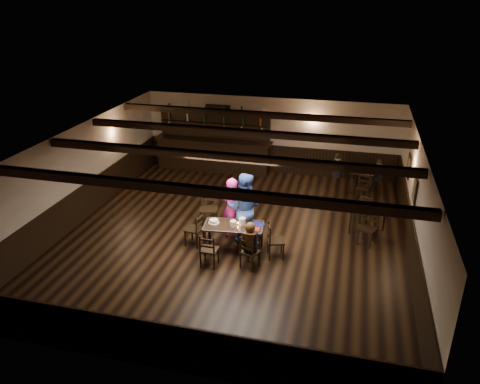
% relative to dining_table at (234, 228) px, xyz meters
% --- Properties ---
extents(ground, '(10.00, 10.00, 0.00)m').
position_rel_dining_table_xyz_m(ground, '(-0.20, 0.81, -0.66)').
color(ground, black).
rests_on(ground, ground).
extents(room_shell, '(9.02, 10.02, 2.71)m').
position_rel_dining_table_xyz_m(room_shell, '(-0.19, 0.85, 1.08)').
color(room_shell, beige).
rests_on(room_shell, ground).
extents(dining_table, '(1.55, 0.89, 0.75)m').
position_rel_dining_table_xyz_m(dining_table, '(0.00, 0.00, 0.00)').
color(dining_table, black).
rests_on(dining_table, ground).
extents(chair_near_left, '(0.41, 0.39, 0.85)m').
position_rel_dining_table_xyz_m(chair_near_left, '(-0.40, -0.82, -0.16)').
color(chair_near_left, black).
rests_on(chair_near_left, ground).
extents(chair_near_right, '(0.50, 0.49, 0.84)m').
position_rel_dining_table_xyz_m(chair_near_right, '(0.54, -0.68, -0.17)').
color(chair_near_right, black).
rests_on(chair_near_right, ground).
extents(chair_end_left, '(0.46, 0.48, 0.90)m').
position_rel_dining_table_xyz_m(chair_end_left, '(-1.00, 0.09, -0.14)').
color(chair_end_left, black).
rests_on(chair_end_left, ground).
extents(chair_end_right, '(0.50, 0.52, 0.90)m').
position_rel_dining_table_xyz_m(chair_end_right, '(1.00, -0.01, -0.14)').
color(chair_end_right, black).
rests_on(chair_end_right, ground).
extents(chair_far_pushed, '(0.56, 0.54, 1.02)m').
position_rel_dining_table_xyz_m(chair_far_pushed, '(-1.05, 1.28, -0.07)').
color(chair_far_pushed, black).
rests_on(chair_far_pushed, ground).
extents(woman_pink, '(0.64, 0.43, 1.71)m').
position_rel_dining_table_xyz_m(woman_pink, '(-0.23, 0.70, 0.19)').
color(woman_pink, '#FD259A').
rests_on(woman_pink, ground).
extents(man_blue, '(0.95, 0.74, 1.92)m').
position_rel_dining_table_xyz_m(man_blue, '(0.12, 0.59, 0.30)').
color(man_blue, navy).
rests_on(man_blue, ground).
extents(seated_person, '(0.32, 0.48, 0.78)m').
position_rel_dining_table_xyz_m(seated_person, '(0.57, -0.63, 0.15)').
color(seated_person, black).
rests_on(seated_person, ground).
extents(cake, '(0.28, 0.28, 0.09)m').
position_rel_dining_table_xyz_m(cake, '(-0.51, 0.00, 0.13)').
color(cake, white).
rests_on(cake, dining_table).
extents(plate_stack_a, '(0.16, 0.16, 0.15)m').
position_rel_dining_table_xyz_m(plate_stack_a, '(0.01, -0.06, 0.16)').
color(plate_stack_a, white).
rests_on(plate_stack_a, dining_table).
extents(plate_stack_b, '(0.16, 0.16, 0.19)m').
position_rel_dining_table_xyz_m(plate_stack_b, '(0.20, 0.07, 0.18)').
color(plate_stack_b, white).
rests_on(plate_stack_b, dining_table).
extents(tea_light, '(0.04, 0.04, 0.06)m').
position_rel_dining_table_xyz_m(tea_light, '(0.09, 0.08, 0.11)').
color(tea_light, '#A5A8AD').
rests_on(tea_light, dining_table).
extents(salt_shaker, '(0.03, 0.03, 0.08)m').
position_rel_dining_table_xyz_m(salt_shaker, '(0.35, -0.08, 0.13)').
color(salt_shaker, silver).
rests_on(salt_shaker, dining_table).
extents(pepper_shaker, '(0.04, 0.04, 0.09)m').
position_rel_dining_table_xyz_m(pepper_shaker, '(0.37, -0.05, 0.14)').
color(pepper_shaker, '#A5A8AD').
rests_on(pepper_shaker, dining_table).
extents(drink_glass, '(0.07, 0.07, 0.11)m').
position_rel_dining_table_xyz_m(drink_glass, '(0.23, 0.13, 0.14)').
color(drink_glass, silver).
rests_on(drink_glass, dining_table).
extents(menu_red, '(0.27, 0.19, 0.00)m').
position_rel_dining_table_xyz_m(menu_red, '(0.53, -0.05, 0.09)').
color(menu_red, '#A11211').
rests_on(menu_red, dining_table).
extents(menu_blue, '(0.38, 0.33, 0.00)m').
position_rel_dining_table_xyz_m(menu_blue, '(0.58, 0.21, 0.09)').
color(menu_blue, '#111157').
rests_on(menu_blue, dining_table).
extents(bar_counter, '(4.27, 0.70, 2.20)m').
position_rel_dining_table_xyz_m(bar_counter, '(-2.22, 5.53, 0.06)').
color(bar_counter, black).
rests_on(bar_counter, ground).
extents(back_table_a, '(1.08, 1.08, 0.75)m').
position_rel_dining_table_xyz_m(back_table_a, '(3.27, 1.88, -0.01)').
color(back_table_a, black).
rests_on(back_table_a, ground).
extents(back_table_b, '(0.92, 0.92, 0.75)m').
position_rel_dining_table_xyz_m(back_table_b, '(3.12, 4.69, -0.02)').
color(back_table_b, black).
rests_on(back_table_b, ground).
extents(bg_patron_left, '(0.27, 0.39, 0.77)m').
position_rel_dining_table_xyz_m(bg_patron_left, '(2.26, 4.70, 0.19)').
color(bg_patron_left, black).
rests_on(bg_patron_left, ground).
extents(bg_patron_right, '(0.21, 0.34, 0.70)m').
position_rel_dining_table_xyz_m(bg_patron_right, '(3.58, 4.71, 0.15)').
color(bg_patron_right, black).
rests_on(bg_patron_right, ground).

